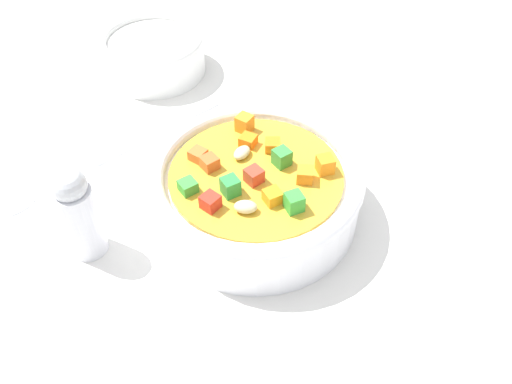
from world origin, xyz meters
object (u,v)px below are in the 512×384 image
at_px(side_bowl_small, 153,53).
at_px(pepper_shaker, 78,213).
at_px(soup_bowl_main, 256,189).
at_px(spoon, 91,165).

height_order(side_bowl_small, pepper_shaker, pepper_shaker).
xyz_separation_m(soup_bowl_main, spoon, (-0.03, -0.15, -0.02)).
height_order(spoon, side_bowl_small, side_bowl_small).
bearing_deg(pepper_shaker, soup_bowl_main, 116.67).
distance_m(soup_bowl_main, side_bowl_small, 0.24).
relative_size(soup_bowl_main, pepper_shaker, 2.04).
bearing_deg(pepper_shaker, spoon, -157.84).
xyz_separation_m(spoon, side_bowl_small, (-0.16, 0.01, 0.02)).
bearing_deg(soup_bowl_main, side_bowl_small, -141.53).
distance_m(spoon, pepper_shaker, 0.10).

